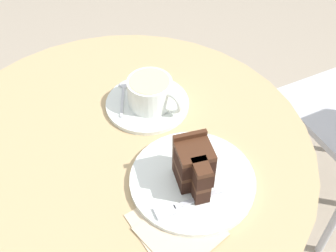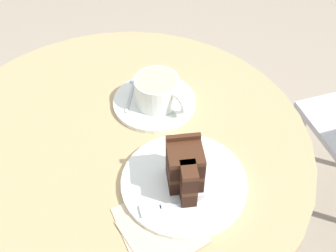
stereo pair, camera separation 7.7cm
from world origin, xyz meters
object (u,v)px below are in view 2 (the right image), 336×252
Objects in this scene: saucer at (155,102)px; teaspoon at (132,90)px; cake_slice at (185,168)px; fork at (172,205)px; napkin at (160,228)px; cake_plate at (184,183)px; coffee_cup at (158,91)px.

teaspoon is at bearing -166.97° from saucer.
fork is (0.02, -0.05, -0.04)m from cake_slice.
cake_slice is (0.19, -0.11, 0.05)m from saucer.
fork is (0.26, -0.14, 0.00)m from teaspoon.
fork is 0.04m from napkin.
cake_plate is (0.24, -0.09, -0.01)m from teaspoon.
saucer is at bearing 149.81° from cake_slice.
cake_slice reaches higher than teaspoon.
fork is at bearing -39.23° from coffee_cup.
coffee_cup is 0.07m from teaspoon.
cake_slice is at bearing 107.94° from napkin.
coffee_cup is 0.56× the size of cake_plate.
fork reaches higher than cake_plate.
coffee_cup is 0.21m from cake_slice.
cake_slice is (0.00, -0.00, 0.05)m from cake_plate.
cake_slice is 0.58× the size of napkin.
coffee_cup is at bearing -114.93° from teaspoon.
napkin is (0.03, -0.09, -0.05)m from cake_slice.
cake_plate is 1.39× the size of napkin.
saucer is at bearing -167.81° from coffee_cup.
napkin is at bearing -161.90° from teaspoon.
cake_plate is at bearing -149.29° from teaspoon.
saucer is 0.26m from fork.
saucer is at bearing 150.00° from cake_plate.
teaspoon is at bearing -167.08° from coffee_cup.
fork reaches higher than napkin.
teaspoon is 0.67× the size of fork.
napkin is (0.27, -0.18, -0.01)m from teaspoon.
coffee_cup is 0.29m from napkin.
coffee_cup reaches higher than teaspoon.
napkin is at bearing -43.58° from coffee_cup.
cake_plate is 0.06m from fork.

